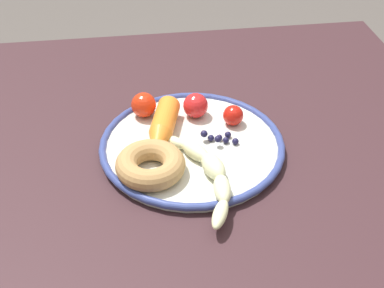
% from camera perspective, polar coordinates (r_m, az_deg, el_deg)
% --- Properties ---
extents(dining_table, '(1.04, 0.92, 0.75)m').
position_cam_1_polar(dining_table, '(0.88, -2.99, -6.67)').
color(dining_table, '#372024').
rests_on(dining_table, ground_plane).
extents(plate, '(0.30, 0.30, 0.02)m').
position_cam_1_polar(plate, '(0.84, 0.00, -0.15)').
color(plate, silver).
rests_on(plate, dining_table).
extents(banana, '(0.10, 0.22, 0.03)m').
position_cam_1_polar(banana, '(0.77, 1.56, -2.86)').
color(banana, beige).
rests_on(banana, plate).
extents(carrot_orange, '(0.07, 0.14, 0.04)m').
position_cam_1_polar(carrot_orange, '(0.84, -3.31, 1.67)').
color(carrot_orange, orange).
rests_on(carrot_orange, plate).
extents(donut, '(0.14, 0.14, 0.03)m').
position_cam_1_polar(donut, '(0.78, -4.58, -2.27)').
color(donut, '#B2854E').
rests_on(donut, plate).
extents(blueberry_pile, '(0.06, 0.03, 0.02)m').
position_cam_1_polar(blueberry_pile, '(0.84, 3.02, 0.70)').
color(blueberry_pile, '#191638').
rests_on(blueberry_pile, plate).
extents(tomato_near, '(0.03, 0.03, 0.03)m').
position_cam_1_polar(tomato_near, '(0.88, 4.53, 3.15)').
color(tomato_near, red).
rests_on(tomato_near, plate).
extents(tomato_mid, '(0.04, 0.04, 0.04)m').
position_cam_1_polar(tomato_mid, '(0.90, -5.32, 4.29)').
color(tomato_mid, red).
rests_on(tomato_mid, plate).
extents(tomato_far, '(0.04, 0.04, 0.04)m').
position_cam_1_polar(tomato_far, '(0.89, 0.39, 4.24)').
color(tomato_far, red).
rests_on(tomato_far, plate).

